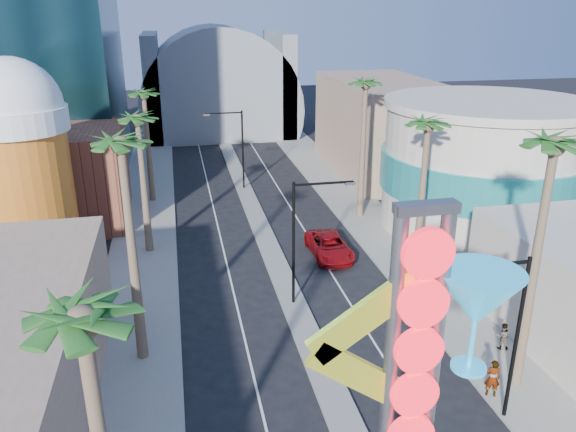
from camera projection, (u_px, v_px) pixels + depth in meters
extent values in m
cube|color=gray|center=(145.00, 227.00, 47.06)|extent=(5.00, 100.00, 0.15)
cube|color=gray|center=(361.00, 212.00, 50.63)|extent=(5.00, 100.00, 0.15)
cube|color=gray|center=(252.00, 208.00, 51.60)|extent=(1.60, 84.00, 0.15)
cube|color=brown|center=(63.00, 177.00, 47.20)|extent=(10.00, 10.00, 8.00)
cube|color=#967560|center=(382.00, 126.00, 62.04)|extent=(10.00, 20.00, 10.00)
cylinder|color=#D0591B|center=(27.00, 196.00, 39.33)|extent=(6.40, 6.40, 10.00)
cylinder|color=white|center=(14.00, 119.00, 37.43)|extent=(7.00, 7.00, 1.60)
sphere|color=white|center=(12.00, 107.00, 37.14)|extent=(6.60, 6.60, 6.60)
cylinder|color=beige|center=(483.00, 169.00, 45.92)|extent=(16.00, 16.00, 10.00)
cylinder|color=teal|center=(483.00, 169.00, 45.92)|extent=(16.60, 16.60, 3.00)
cylinder|color=beige|center=(491.00, 104.00, 44.05)|extent=(16.60, 16.60, 0.60)
cylinder|color=slate|center=(218.00, 105.00, 81.39)|extent=(22.00, 16.00, 22.00)
cube|color=slate|center=(153.00, 85.00, 78.64)|extent=(2.00, 16.00, 14.00)
cube|color=slate|center=(279.00, 82.00, 82.03)|extent=(2.00, 16.00, 14.00)
cylinder|color=slate|center=(388.00, 391.00, 17.11)|extent=(0.44, 0.44, 12.00)
cylinder|color=slate|center=(431.00, 385.00, 17.38)|extent=(0.44, 0.44, 12.00)
cube|color=slate|center=(427.00, 208.00, 15.17)|extent=(1.80, 0.50, 0.30)
cylinder|color=red|center=(428.00, 253.00, 15.27)|extent=(1.50, 0.25, 1.50)
cylinder|color=red|center=(423.00, 303.00, 15.81)|extent=(1.50, 0.25, 1.50)
cylinder|color=red|center=(419.00, 350.00, 16.36)|extent=(1.50, 0.25, 1.50)
cylinder|color=red|center=(415.00, 394.00, 16.91)|extent=(1.50, 0.25, 1.50)
cube|color=yellow|center=(365.00, 317.00, 15.99)|extent=(3.47, 0.25, 2.80)
cube|color=yellow|center=(361.00, 376.00, 16.70)|extent=(3.47, 0.25, 2.80)
cone|color=#28AFE4|center=(478.00, 299.00, 16.58)|extent=(2.60, 2.60, 1.80)
cylinder|color=#28AFE4|center=(471.00, 345.00, 17.14)|extent=(0.16, 0.16, 1.60)
cylinder|color=#28AFE4|center=(468.00, 367.00, 17.43)|extent=(1.10, 1.10, 0.12)
cylinder|color=black|center=(294.00, 246.00, 33.71)|extent=(0.18, 0.18, 8.00)
cube|color=black|center=(324.00, 183.00, 32.71)|extent=(3.60, 0.12, 0.12)
cube|color=slate|center=(350.00, 183.00, 33.05)|extent=(0.60, 0.25, 0.18)
cylinder|color=black|center=(243.00, 151.00, 55.72)|extent=(0.18, 0.18, 8.00)
cube|color=black|center=(223.00, 113.00, 54.04)|extent=(3.60, 0.12, 0.12)
cube|color=slate|center=(207.00, 115.00, 53.77)|extent=(0.60, 0.25, 0.18)
cylinder|color=black|center=(516.00, 342.00, 24.06)|extent=(0.18, 0.18, 8.00)
cube|color=black|center=(493.00, 265.00, 22.42)|extent=(3.24, 0.12, 0.12)
cube|color=slate|center=(460.00, 270.00, 22.18)|extent=(0.60, 0.25, 0.18)
sphere|color=#1F4617|center=(82.00, 323.00, 13.22)|extent=(2.40, 2.40, 2.40)
cylinder|color=brown|center=(133.00, 260.00, 27.73)|extent=(0.40, 0.40, 11.50)
sphere|color=#1F4617|center=(121.00, 146.00, 25.71)|extent=(2.40, 2.40, 2.40)
cylinder|color=brown|center=(144.00, 189.00, 40.83)|extent=(0.40, 0.40, 10.00)
sphere|color=#1F4617|center=(138.00, 121.00, 39.07)|extent=(2.40, 2.40, 2.40)
cylinder|color=brown|center=(149.00, 150.00, 51.84)|extent=(0.40, 0.40, 10.00)
sphere|color=#1F4617|center=(144.00, 95.00, 50.07)|extent=(2.40, 2.40, 2.40)
cylinder|color=brown|center=(533.00, 276.00, 25.53)|extent=(0.40, 0.40, 12.00)
sphere|color=#1F4617|center=(555.00, 147.00, 23.42)|extent=(2.40, 2.40, 2.40)
cylinder|color=brown|center=(421.00, 205.00, 36.80)|extent=(0.40, 0.40, 10.50)
sphere|color=#1F4617|center=(428.00, 126.00, 34.95)|extent=(2.40, 2.40, 2.40)
cylinder|color=brown|center=(362.00, 153.00, 47.62)|extent=(0.40, 0.40, 11.50)
sphere|color=#1F4617|center=(366.00, 84.00, 45.60)|extent=(2.40, 2.40, 2.40)
imported|color=#9C0C12|center=(329.00, 246.00, 41.58)|extent=(2.74, 5.77, 1.59)
imported|color=gray|center=(493.00, 378.00, 26.35)|extent=(0.82, 0.68, 1.94)
imported|color=gray|center=(503.00, 336.00, 30.07)|extent=(0.89, 0.78, 1.53)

